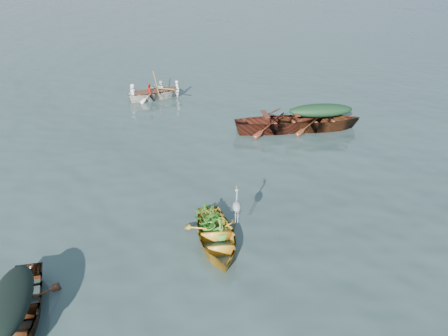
# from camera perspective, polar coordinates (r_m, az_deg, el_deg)

# --- Properties ---
(ground) EXTENTS (140.00, 140.00, 0.00)m
(ground) POSITION_cam_1_polar(r_m,az_deg,el_deg) (13.26, 0.15, -4.29)
(ground) COLOR #334844
(ground) RESTS_ON ground
(yellow_dinghy) EXTENTS (2.02, 3.53, 0.90)m
(yellow_dinghy) POSITION_cam_1_polar(r_m,az_deg,el_deg) (11.46, -1.05, -10.00)
(yellow_dinghy) COLOR gold
(yellow_dinghy) RESTS_ON ground
(dark_covered_boat) EXTENTS (2.18, 4.18, 1.01)m
(dark_covered_boat) POSITION_cam_1_polar(r_m,az_deg,el_deg) (10.33, -25.35, -18.19)
(dark_covered_boat) COLOR #552713
(dark_covered_boat) RESTS_ON ground
(green_tarp_boat) EXTENTS (4.97, 1.99, 1.16)m
(green_tarp_boat) POSITION_cam_1_polar(r_m,az_deg,el_deg) (18.81, 12.28, 4.94)
(green_tarp_boat) COLOR #562C14
(green_tarp_boat) RESTS_ON ground
(open_wooden_boat) EXTENTS (5.32, 2.29, 1.25)m
(open_wooden_boat) POSITION_cam_1_polar(r_m,az_deg,el_deg) (18.35, 7.20, 4.79)
(open_wooden_boat) COLOR #5E2617
(open_wooden_boat) RESTS_ON ground
(rowed_boat) EXTENTS (3.95, 2.55, 0.88)m
(rowed_boat) POSITION_cam_1_polar(r_m,az_deg,el_deg) (22.49, -8.86, 8.94)
(rowed_boat) COLOR white
(rowed_boat) RESTS_ON ground
(dark_tarp_cover) EXTENTS (1.20, 2.30, 0.40)m
(dark_tarp_cover) POSITION_cam_1_polar(r_m,az_deg,el_deg) (9.88, -26.19, -15.25)
(dark_tarp_cover) COLOR black
(dark_tarp_cover) RESTS_ON dark_covered_boat
(green_tarp_cover) EXTENTS (2.74, 1.09, 0.52)m
(green_tarp_cover) POSITION_cam_1_polar(r_m,az_deg,el_deg) (18.51, 12.54, 7.35)
(green_tarp_cover) COLOR black
(green_tarp_cover) RESTS_ON green_tarp_boat
(thwart_benches) EXTENTS (2.68, 1.30, 0.04)m
(thwart_benches) POSITION_cam_1_polar(r_m,az_deg,el_deg) (18.11, 7.32, 6.68)
(thwart_benches) COLOR #4C1B11
(thwart_benches) RESTS_ON open_wooden_boat
(heron) EXTENTS (0.35, 0.44, 0.92)m
(heron) POSITION_cam_1_polar(r_m,az_deg,el_deg) (11.06, 1.68, -5.74)
(heron) COLOR gray
(heron) RESTS_ON yellow_dinghy
(dinghy_weeds) EXTENTS (0.85, 1.01, 0.60)m
(dinghy_weeds) POSITION_cam_1_polar(r_m,az_deg,el_deg) (11.47, -1.44, -5.36)
(dinghy_weeds) COLOR #2D701D
(dinghy_weeds) RESTS_ON yellow_dinghy
(rowers) EXTENTS (2.86, 2.00, 0.76)m
(rowers) POSITION_cam_1_polar(r_m,az_deg,el_deg) (22.25, -9.01, 10.94)
(rowers) COLOR silver
(rowers) RESTS_ON rowed_boat
(oars) EXTENTS (1.58, 2.63, 0.06)m
(oars) POSITION_cam_1_polar(r_m,az_deg,el_deg) (22.35, -8.95, 10.08)
(oars) COLOR #A87A40
(oars) RESTS_ON rowed_boat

